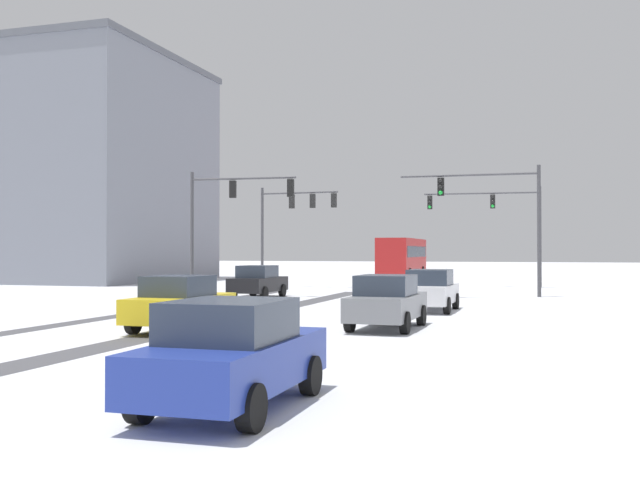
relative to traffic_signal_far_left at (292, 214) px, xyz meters
The scene contains 14 objects.
wheel_track_left_lane 22.87m from the traffic_signal_far_left, 76.21° to the right, with size 1.15×34.81×0.01m, color #4C4C51.
wheel_track_right_lane 22.26m from the traffic_signal_far_left, 87.47° to the right, with size 0.87×34.81×0.01m, color #4C4C51.
sidewalk_kerb_right 29.12m from the traffic_signal_far_left, 54.21° to the right, with size 4.00×34.81×0.12m, color white.
traffic_signal_far_left is the anchor object (origin of this frame).
traffic_signal_far_right 13.37m from the traffic_signal_far_left, 16.92° to the left, with size 7.44×0.85×6.50m.
traffic_signal_near_right 15.68m from the traffic_signal_far_left, 30.54° to the right, with size 6.80×0.48×6.50m.
traffic_signal_near_left 9.76m from the traffic_signal_far_left, 90.78° to the right, with size 5.76×0.72×6.50m.
car_black_lead 11.64m from the traffic_signal_far_left, 79.51° to the right, with size 1.84×4.10×1.62m.
car_white_second 20.16m from the traffic_signal_far_left, 54.84° to the right, with size 1.87×4.12×1.62m.
car_grey_third 25.79m from the traffic_signal_far_left, 64.23° to the right, with size 1.90×4.14×1.62m.
car_yellow_cab_fourth 26.10m from the traffic_signal_far_left, 77.98° to the right, with size 1.86×4.12×1.62m.
car_blue_fifth 36.46m from the traffic_signal_far_left, 72.07° to the right, with size 1.85×4.11×1.62m.
bus_oncoming 17.62m from the traffic_signal_far_left, 76.42° to the left, with size 2.79×11.03×3.38m.
office_building_far_left_block 24.44m from the traffic_signal_far_left, 166.81° to the left, with size 23.71×17.66×17.61m.
Camera 1 is at (8.94, -6.88, 2.35)m, focal length 40.76 mm.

